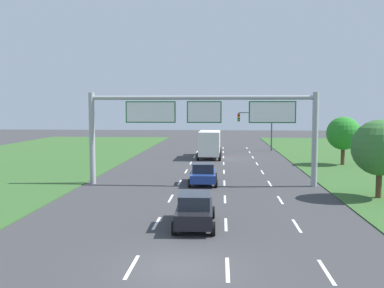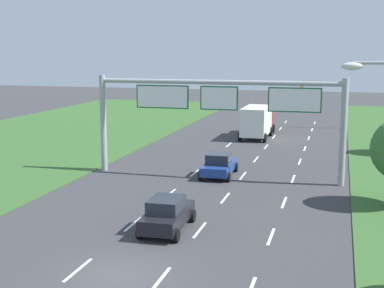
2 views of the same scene
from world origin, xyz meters
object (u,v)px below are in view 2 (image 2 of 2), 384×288
object	(u,v)px
sign_gantry	(218,106)
traffic_light_mast	(325,94)
car_lead_silver	(167,214)
car_near_red	(219,165)
box_truck	(258,120)

from	to	relation	value
sign_gantry	traffic_light_mast	bearing A→B (deg)	76.88
car_lead_silver	sign_gantry	size ratio (longest dim) A/B	0.25
traffic_light_mast	car_near_red	bearing A→B (deg)	-103.41
box_truck	traffic_light_mast	world-z (taller)	traffic_light_mast
car_lead_silver	car_near_red	bearing A→B (deg)	89.06
car_near_red	car_lead_silver	distance (m)	11.98
car_lead_silver	traffic_light_mast	bearing A→B (deg)	79.41
car_near_red	traffic_light_mast	size ratio (longest dim) A/B	0.77
car_near_red	traffic_light_mast	distance (m)	27.36
box_truck	car_near_red	bearing A→B (deg)	-89.39
car_near_red	box_truck	world-z (taller)	box_truck
box_truck	sign_gantry	distance (m)	18.56
traffic_light_mast	sign_gantry	bearing A→B (deg)	-103.12
car_near_red	sign_gantry	world-z (taller)	sign_gantry
car_near_red	box_truck	distance (m)	17.77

